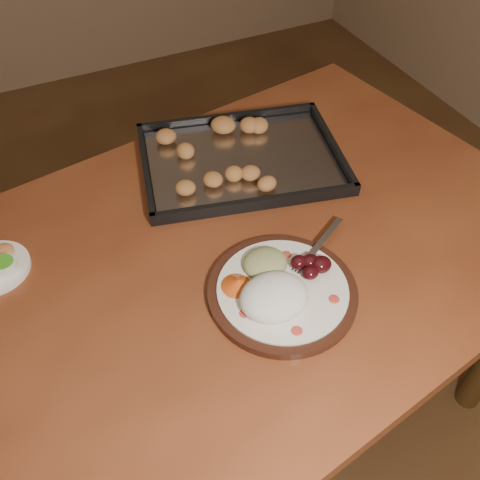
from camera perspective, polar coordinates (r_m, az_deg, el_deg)
ground at (r=1.80m, az=-11.00°, el=-15.18°), size 4.00×4.00×0.00m
dining_table at (r=1.15m, az=-3.18°, el=-5.54°), size 1.63×1.15×0.75m
dinner_plate at (r=1.01m, az=4.15°, el=-5.24°), size 0.34×0.28×0.07m
baking_tray at (r=1.30m, az=0.16°, el=8.73°), size 0.54×0.45×0.05m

